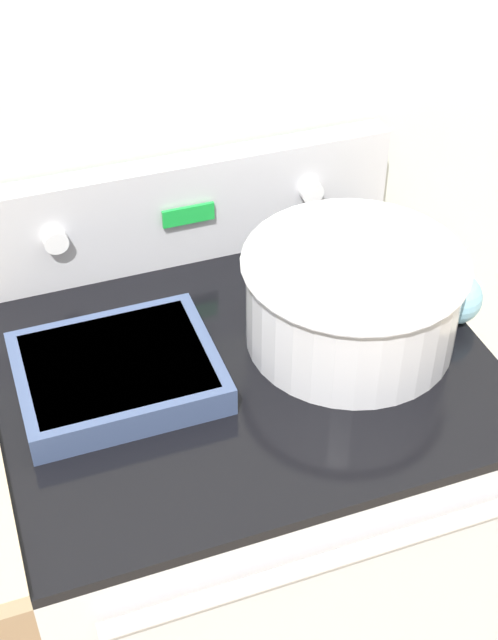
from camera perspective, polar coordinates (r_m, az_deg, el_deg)
The scene contains 6 objects.
kitchen_wall at distance 1.48m, azimuth -5.32°, elevation 15.22°, with size 8.00×0.05×2.50m.
stove_range at distance 1.72m, azimuth -0.46°, elevation -14.22°, with size 0.74×0.66×0.94m.
control_panel at distance 1.53m, azimuth -4.23°, elevation 7.02°, with size 0.74×0.07×0.19m.
mixing_bowl at distance 1.36m, azimuth 6.64°, elevation 1.63°, with size 0.34×0.34×0.15m.
casserole_dish at distance 1.32m, azimuth -8.42°, elevation -3.25°, with size 0.29×0.24×0.05m.
ladle at distance 1.46m, azimuth 12.91°, elevation 1.51°, with size 0.08×0.29×0.08m.
Camera 1 is at (-0.33, -0.64, 1.86)m, focal length 50.00 mm.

